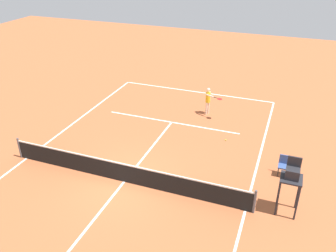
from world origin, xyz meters
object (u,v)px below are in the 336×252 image
at_px(tennis_ball, 226,140).
at_px(umpire_chair, 292,178).
at_px(player_serving, 209,99).
at_px(courtside_chair_mid, 283,164).

xyz_separation_m(tennis_ball, umpire_chair, (-3.36, 4.59, 1.57)).
height_order(player_serving, tennis_ball, player_serving).
relative_size(tennis_ball, courtside_chair_mid, 0.07).
distance_m(player_serving, courtside_chair_mid, 6.84).
relative_size(player_serving, tennis_ball, 24.84).
relative_size(player_serving, courtside_chair_mid, 1.78).
bearing_deg(tennis_ball, player_serving, -58.30).
bearing_deg(player_serving, tennis_ball, 54.13).
height_order(tennis_ball, umpire_chair, umpire_chair).
bearing_deg(tennis_ball, umpire_chair, 126.23).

